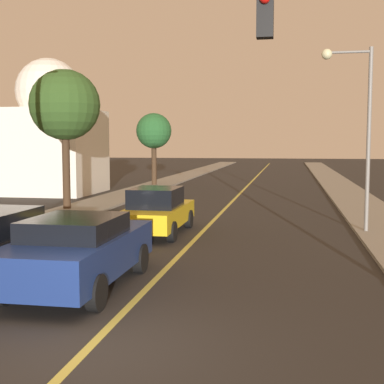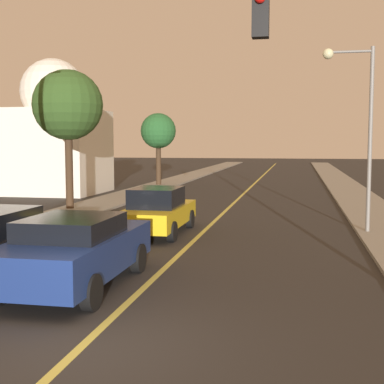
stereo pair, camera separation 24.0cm
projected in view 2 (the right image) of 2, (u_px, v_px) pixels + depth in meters
The scene contains 11 objects.
ground_plane at pixel (81, 348), 8.18m from camera, with size 200.00×200.00×0.00m, color #2D2B28.
road_surface at pixel (257, 181), 43.34m from camera, with size 10.47×80.00×0.01m.
sidewalk_left at pixel (179, 179), 44.59m from camera, with size 2.50×80.00×0.12m.
sidewalk_right at pixel (340, 182), 42.09m from camera, with size 2.50×80.00×0.12m.
car_near_lane_front at pixel (75, 250), 11.50m from camera, with size 2.11×4.83×1.57m.
car_near_lane_second at pixel (158, 211), 18.29m from camera, with size 1.87×4.61×1.61m.
traffic_signal_mast at pixel (357, 70), 9.90m from camera, with size 5.85×0.42×6.31m.
streetlamp_right at pixel (358, 112), 17.93m from camera, with size 1.69×0.36×6.18m.
tree_left_near at pixel (68, 106), 24.17m from camera, with size 3.18×3.18×6.30m.
tree_left_far at pixel (158, 132), 38.04m from camera, with size 2.51×2.51×5.10m.
domed_building_left at pixel (54, 135), 32.95m from camera, with size 5.66×5.66×8.24m.
Camera 2 is at (3.20, -7.44, 3.13)m, focal length 50.00 mm.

